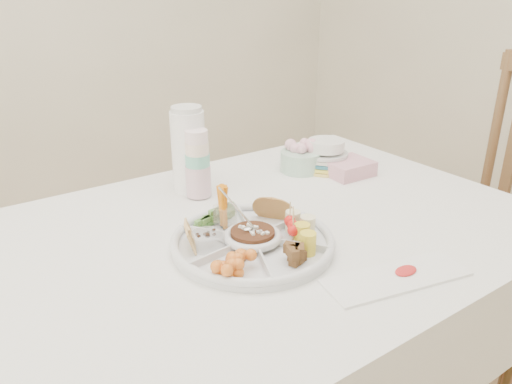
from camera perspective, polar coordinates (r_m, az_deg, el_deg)
dining_table at (r=1.49m, az=-0.39°, el=-17.37°), size 1.52×1.02×0.76m
chair at (r=2.02m, az=25.86°, el=-2.47°), size 0.49×0.49×1.11m
party_tray at (r=1.18m, az=-0.39°, el=-5.42°), size 0.43×0.43×0.04m
bean_dip at (r=1.18m, az=-0.39°, el=-5.10°), size 0.12×0.12×0.04m
tortillas at (r=1.28m, az=1.34°, el=-1.93°), size 0.11×0.11×0.06m
carrot_cucumber at (r=1.25m, az=-4.43°, el=-1.66°), size 0.13×0.13×0.11m
pita_raisins at (r=1.15m, az=-6.74°, el=-5.13°), size 0.12×0.12×0.06m
cherries at (r=1.07m, az=-2.49°, el=-7.94°), size 0.13×0.13×0.05m
granola_chunks at (r=1.09m, az=4.27°, el=-7.14°), size 0.10×0.10×0.04m
banana_tomato at (r=1.20m, az=5.71°, el=-3.18°), size 0.14×0.14×0.10m
cup_stack at (r=1.44m, az=-6.68°, el=3.21°), size 0.09×0.09×0.20m
thermos at (r=1.49m, az=-7.73°, el=4.97°), size 0.10×0.10×0.26m
flower_bowl at (r=1.66m, az=5.12°, el=4.05°), size 0.17×0.17×0.10m
napkin_stack at (r=1.65m, az=10.48°, el=2.75°), size 0.15×0.13×0.05m
plate_stack at (r=1.68m, az=7.99°, el=4.39°), size 0.17×0.17×0.11m
placemat at (r=1.11m, az=15.73°, el=-9.39°), size 0.34×0.17×0.01m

